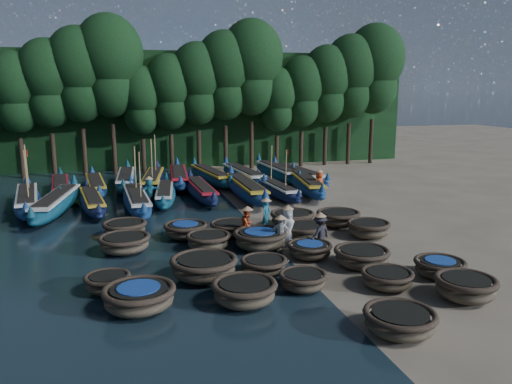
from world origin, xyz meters
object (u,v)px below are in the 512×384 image
object	(u,v)px
coracle_22	(231,228)
long_boat_14	(211,176)
long_boat_9	(61,187)
long_boat_10	(96,186)
coracle_10	(107,282)
coracle_19	(369,228)
coracle_16	(208,241)
long_boat_2	(92,202)
long_boat_17	(298,175)
fisherman_6	(319,183)
coracle_21	(186,230)
coracle_20	(125,229)
fisherman_5	(149,191)
long_boat_11	(126,180)
long_boat_13	(179,177)
long_boat_4	(165,194)
coracle_7	(303,280)
long_boat_12	(153,180)
fisherman_1	(266,213)
fisherman_3	(320,232)
long_boat_8	(306,184)
fisherman_4	(281,232)
fisherman_0	(288,226)
coracle_5	(139,297)
coracle_15	(125,243)
coracle_13	(310,249)
coracle_12	(264,266)
long_boat_0	(27,201)
long_boat_1	(56,203)
coracle_24	(338,218)
long_boat_5	(201,191)
coracle_14	(362,257)
coracle_17	(260,239)
coracle_3	(400,321)
fisherman_2	(247,224)
coracle_23	(292,218)
coracle_6	(244,291)
coracle_18	(303,231)
long_boat_7	(276,189)
long_boat_16	(277,172)
long_boat_3	(137,200)

from	to	relation	value
coracle_22	long_boat_14	world-z (taller)	long_boat_14
long_boat_9	long_boat_10	bearing A→B (deg)	-7.40
coracle_10	coracle_19	bearing A→B (deg)	16.27
coracle_16	long_boat_2	xyz separation A→B (m)	(-5.13, 8.83, 0.08)
long_boat_17	fisherman_6	size ratio (longest dim) A/B	4.49
coracle_21	coracle_20	bearing A→B (deg)	162.82
fisherman_5	long_boat_17	bearing A→B (deg)	-6.06
long_boat_9	long_boat_11	xyz separation A→B (m)	(4.18, 1.36, 0.04)
coracle_10	long_boat_13	size ratio (longest dim) A/B	0.19
long_boat_4	fisherman_6	xyz separation A→B (m)	(9.69, -1.24, 0.42)
long_boat_2	long_boat_4	size ratio (longest dim) A/B	1.00
long_boat_4	coracle_7	bearing A→B (deg)	-70.79
long_boat_12	fisherman_1	distance (m)	12.98
fisherman_3	long_boat_8	bearing A→B (deg)	-135.08
long_boat_4	long_boat_11	size ratio (longest dim) A/B	0.87
long_boat_12	fisherman_4	bearing A→B (deg)	-65.34
coracle_21	fisherman_0	world-z (taller)	fisherman_0
long_boat_10	coracle_5	bearing A→B (deg)	-89.73
coracle_15	long_boat_8	bearing A→B (deg)	38.87
coracle_13	coracle_12	bearing A→B (deg)	-150.02
long_boat_4	long_boat_0	bearing A→B (deg)	-172.09
long_boat_13	fisherman_1	bearing A→B (deg)	-73.03
long_boat_2	fisherman_5	world-z (taller)	fisherman_5
long_boat_1	long_boat_9	world-z (taller)	long_boat_1
coracle_24	long_boat_9	world-z (taller)	long_boat_9
long_boat_5	coracle_16	bearing A→B (deg)	-99.47
long_boat_12	fisherman_5	size ratio (longest dim) A/B	4.57
coracle_14	long_boat_11	size ratio (longest dim) A/B	0.30
coracle_17	long_boat_0	distance (m)	15.01
coracle_13	coracle_19	world-z (taller)	coracle_19
coracle_5	coracle_7	size ratio (longest dim) A/B	1.26
long_boat_9	coracle_3	bearing A→B (deg)	-69.50
coracle_16	coracle_17	bearing A→B (deg)	-13.32
coracle_17	fisherman_2	distance (m)	1.30
coracle_17	long_boat_2	world-z (taller)	long_boat_2
coracle_14	fisherman_1	size ratio (longest dim) A/B	1.44
coracle_13	long_boat_9	world-z (taller)	long_boat_9
coracle_23	coracle_12	bearing A→B (deg)	-118.58
coracle_6	fisherman_5	bearing A→B (deg)	97.53
coracle_15	coracle_24	xyz separation A→B (m)	(10.53, 1.40, 0.02)
coracle_20	coracle_23	distance (m)	8.19
long_boat_14	fisherman_0	xyz separation A→B (m)	(0.59, -15.48, 0.36)
coracle_18	long_boat_7	bearing A→B (deg)	79.75
long_boat_16	long_boat_10	bearing A→B (deg)	-176.91
long_boat_11	long_boat_14	xyz separation A→B (m)	(6.03, -0.13, 0.00)
coracle_15	coracle_7	bearing A→B (deg)	-44.62
coracle_17	long_boat_1	size ratio (longest dim) A/B	0.27
long_boat_3	long_boat_7	bearing A→B (deg)	4.89
long_boat_12	fisherman_6	size ratio (longest dim) A/B	4.42
coracle_24	fisherman_5	distance (m)	11.58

